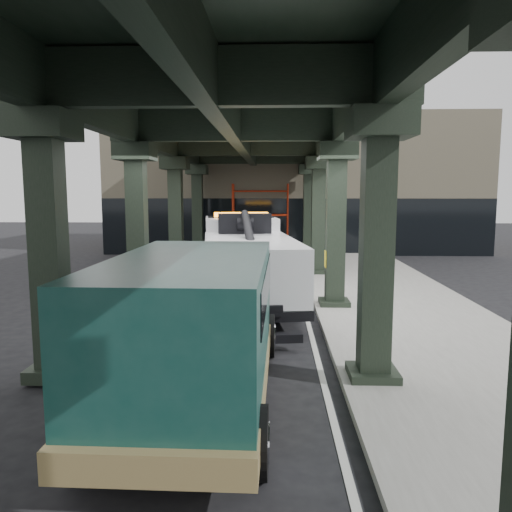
# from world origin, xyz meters

# --- Properties ---
(ground) EXTENTS (90.00, 90.00, 0.00)m
(ground) POSITION_xyz_m (0.00, 0.00, 0.00)
(ground) COLOR black
(ground) RESTS_ON ground
(sidewalk) EXTENTS (5.00, 40.00, 0.15)m
(sidewalk) POSITION_xyz_m (4.50, 2.00, 0.07)
(sidewalk) COLOR gray
(sidewalk) RESTS_ON ground
(lane_stripe) EXTENTS (0.12, 38.00, 0.01)m
(lane_stripe) POSITION_xyz_m (1.70, 2.00, 0.01)
(lane_stripe) COLOR silver
(lane_stripe) RESTS_ON ground
(viaduct) EXTENTS (7.40, 32.00, 6.40)m
(viaduct) POSITION_xyz_m (-0.40, 2.00, 5.46)
(viaduct) COLOR black
(viaduct) RESTS_ON ground
(building) EXTENTS (22.00, 10.00, 8.00)m
(building) POSITION_xyz_m (2.00, 20.00, 4.00)
(building) COLOR #C6B793
(building) RESTS_ON ground
(scaffolding) EXTENTS (3.08, 0.88, 4.00)m
(scaffolding) POSITION_xyz_m (0.00, 14.64, 2.11)
(scaffolding) COLOR red
(scaffolding) RESTS_ON ground
(tow_truck) EXTENTS (3.67, 9.34, 2.99)m
(tow_truck) POSITION_xyz_m (-0.17, 3.06, 1.46)
(tow_truck) COLOR black
(tow_truck) RESTS_ON ground
(towed_van) EXTENTS (2.66, 6.39, 2.57)m
(towed_van) POSITION_xyz_m (-0.53, -5.08, 1.38)
(towed_van) COLOR #113C36
(towed_van) RESTS_ON ground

